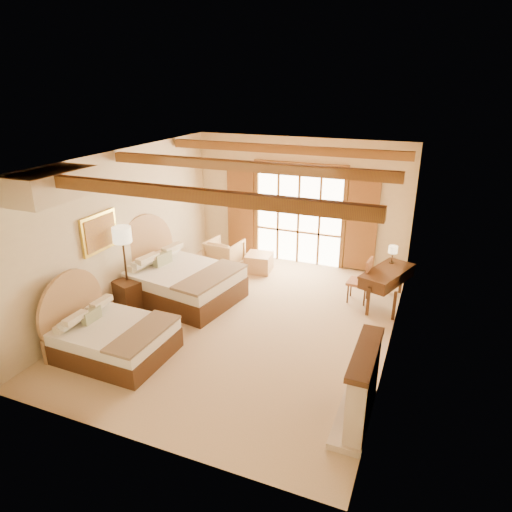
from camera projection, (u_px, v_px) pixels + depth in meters
The scene contains 19 objects.
floor at pixel (245, 321), 9.07m from camera, with size 7.00×7.00×0.00m, color #D0AE88.
wall_back at pixel (300, 202), 11.51m from camera, with size 5.50×5.50×0.00m, color beige.
wall_left at pixel (123, 229), 9.45m from camera, with size 7.00×7.00×0.00m, color beige.
wall_right at pixel (397, 267), 7.52m from camera, with size 7.00×7.00×0.00m, color beige.
ceiling at pixel (244, 159), 7.91m from camera, with size 7.00×7.00×0.00m, color #AE6B3B.
ceiling_beams at pixel (244, 166), 7.95m from camera, with size 5.39×4.60×0.18m, color brown, non-canonical shape.
french_doors at pixel (299, 216), 11.58m from camera, with size 3.95×0.08×2.60m.
fireplace at pixel (361, 391), 6.24m from camera, with size 0.46×1.40×1.16m.
painting at pixel (100, 233), 8.73m from camera, with size 0.06×0.95×0.75m.
canopy_valance at pixel (52, 185), 7.11m from camera, with size 0.70×1.40×0.45m, color beige.
bed_near at pixel (107, 334), 7.89m from camera, with size 1.90×1.48×1.24m.
bed_far at pixel (176, 278), 9.91m from camera, with size 2.56×2.08×1.51m.
nightstand at pixel (130, 295), 9.47m from camera, with size 0.52×0.52×0.63m, color #422713.
floor_lamp at pixel (122, 240), 9.09m from camera, with size 0.37×0.37×1.77m.
armchair at pixel (224, 254), 11.49m from camera, with size 0.80×0.83×0.75m, color tan.
ottoman at pixel (259, 263), 11.36m from camera, with size 0.61×0.61×0.45m, color #A9794B.
desk at pixel (386, 286), 9.65m from camera, with size 1.06×1.55×0.77m.
desk_chair at pixel (359, 288), 9.78m from camera, with size 0.48×0.48×1.00m.
desk_lamp at pixel (393, 250), 9.78m from camera, with size 0.19×0.19×0.39m.
Camera 1 is at (3.20, -7.31, 4.50)m, focal length 32.00 mm.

